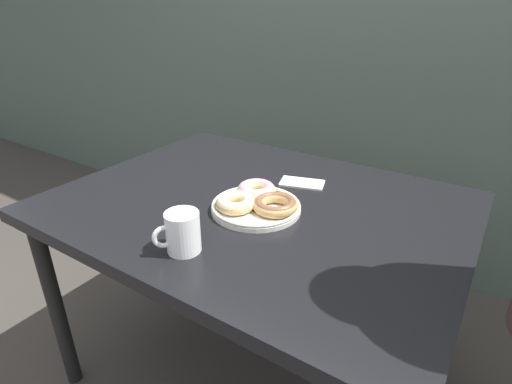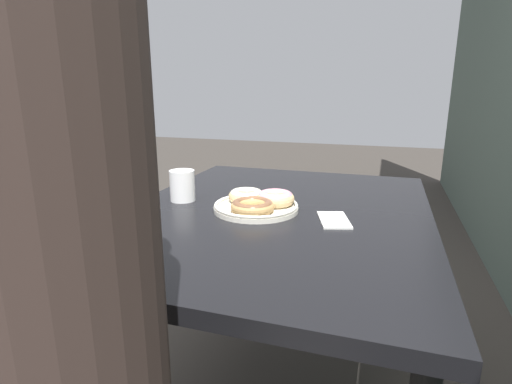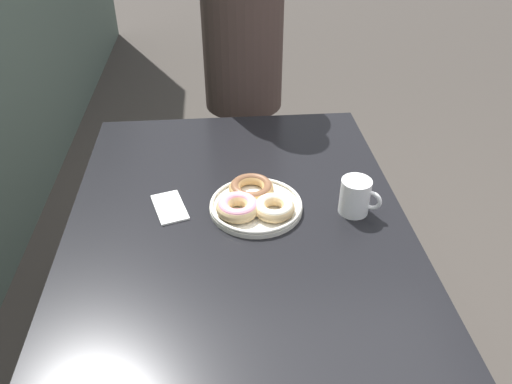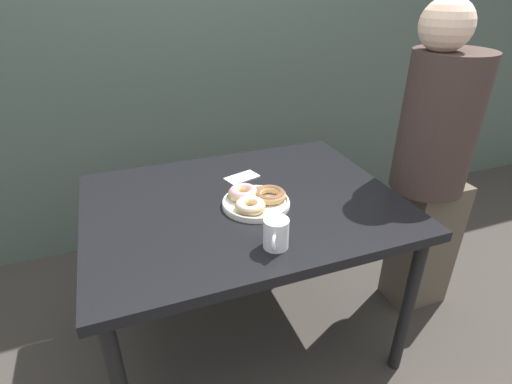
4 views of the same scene
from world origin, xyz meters
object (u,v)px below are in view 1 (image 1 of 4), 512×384
donut_plate (256,201)px  napkin (302,183)px  dining_table (257,220)px  coffee_mug (183,232)px

donut_plate → napkin: size_ratio=1.74×
napkin → donut_plate: bearing=-96.8°
dining_table → napkin: (0.06, 0.19, 0.07)m
napkin → dining_table: bearing=-107.2°
coffee_mug → donut_plate: bearing=84.3°
dining_table → donut_plate: size_ratio=4.36×
donut_plate → coffee_mug: (-0.03, -0.28, 0.03)m
dining_table → coffee_mug: coffee_mug is taller
donut_plate → coffee_mug: 0.28m
donut_plate → coffee_mug: bearing=-95.7°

